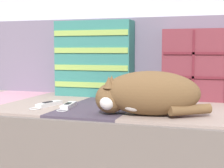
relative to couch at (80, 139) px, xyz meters
name	(u,v)px	position (x,y,z in m)	size (l,w,h in m)	color
couch	(80,139)	(0.00, 0.00, 0.00)	(1.97, 0.87, 0.38)	brown
sofa_backrest	(103,57)	(0.00, 0.37, 0.41)	(1.93, 0.14, 0.44)	slate
throw_pillow_quilted	(210,65)	(0.62, 0.22, 0.37)	(0.47, 0.14, 0.36)	brown
throw_pillow_striped	(94,59)	(0.00, 0.22, 0.40)	(0.43, 0.14, 0.42)	#337A70
sleeping_cat	(145,94)	(0.39, -0.27, 0.28)	(0.45, 0.22, 0.18)	brown
game_remote_near	(68,106)	(0.03, -0.20, 0.20)	(0.07, 0.20, 0.02)	white
game_remote_far	(48,104)	(-0.08, -0.19, 0.20)	(0.08, 0.21, 0.02)	white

